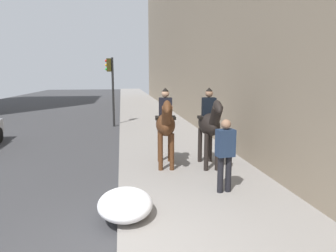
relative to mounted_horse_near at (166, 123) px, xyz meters
name	(u,v)px	position (x,y,z in m)	size (l,w,h in m)	color
sidewalk_slab	(244,249)	(-4.41, -0.60, -1.36)	(120.00, 3.98, 0.12)	gray
mounted_horse_near	(166,123)	(0.00, 0.00, 0.00)	(2.15, 0.70, 2.32)	#4C2B16
mounted_horse_far	(209,123)	(-0.22, -1.26, 0.01)	(2.15, 0.65, 2.32)	black
pedestrian_greeting	(225,151)	(-2.20, -1.04, -0.32)	(0.31, 0.43, 1.70)	black
traffic_light_near_curb	(111,81)	(8.21, 1.79, 1.11)	(0.20, 0.44, 3.75)	black
snow_pile_near	(125,204)	(-3.06, 1.23, -1.06)	(1.37, 1.05, 0.47)	white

